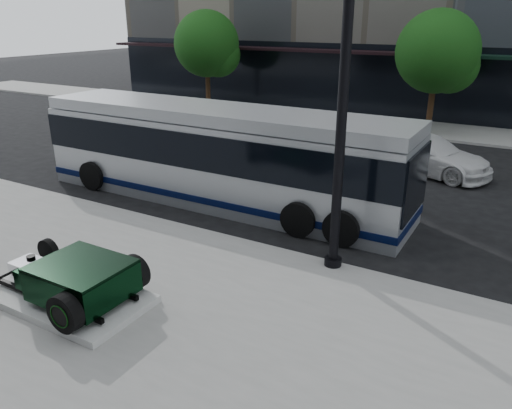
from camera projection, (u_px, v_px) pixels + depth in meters
The scene contains 8 objects.
ground at pixel (291, 220), 14.32m from camera, with size 120.00×120.00×0.00m, color black.
sidewalk_far at pixel (412, 128), 25.62m from camera, with size 70.00×4.00×0.12m, color gray.
street_trees at pixel (441, 55), 23.01m from camera, with size 29.80×3.80×5.70m.
display_plinth at pixel (67, 297), 10.06m from camera, with size 3.40×1.80×0.15m, color silver.
hot_rod at pixel (75, 279), 9.72m from camera, with size 3.22×2.00×0.81m.
lamppost at pixel (342, 121), 10.30m from camera, with size 0.40×0.40×7.22m.
transit_bus at pixel (218, 154), 15.38m from camera, with size 12.12×2.88×2.92m.
white_sedan at pixel (426, 154), 18.43m from camera, with size 1.95×4.80×1.39m, color white.
Camera 1 is at (5.73, -11.95, 5.52)m, focal length 35.00 mm.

